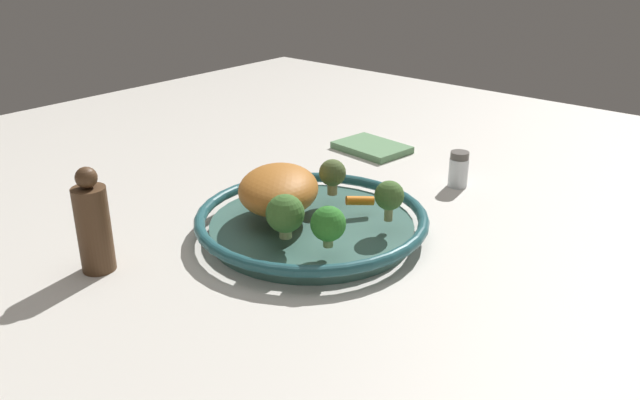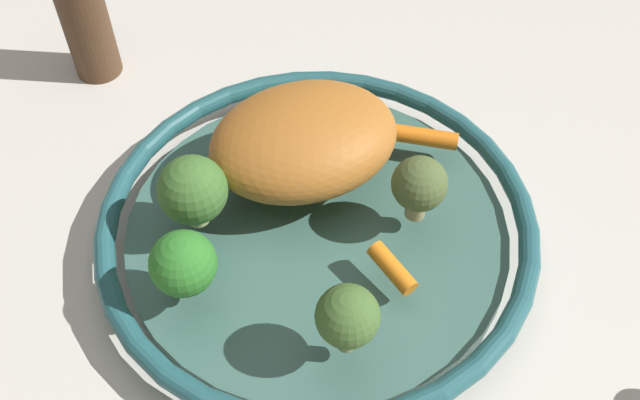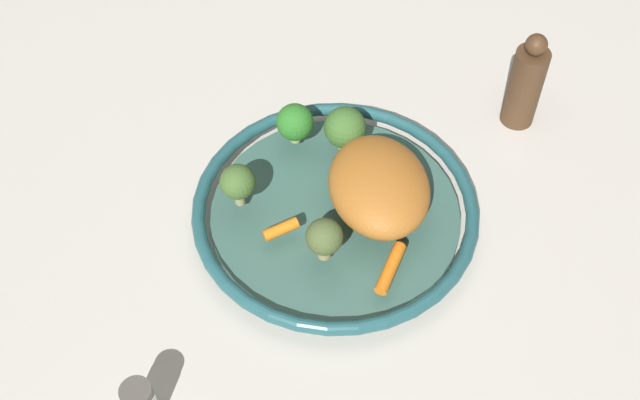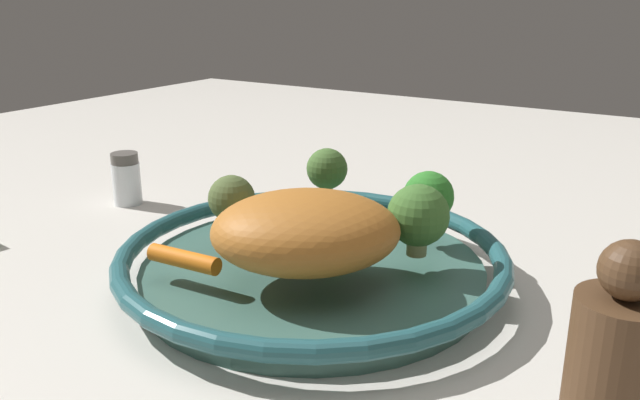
% 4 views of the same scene
% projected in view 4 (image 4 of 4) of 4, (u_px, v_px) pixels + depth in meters
% --- Properties ---
extents(ground_plane, '(2.08, 2.08, 0.00)m').
position_uv_depth(ground_plane, '(312.00, 283.00, 0.60)').
color(ground_plane, beige).
extents(serving_bowl, '(0.36, 0.36, 0.04)m').
position_uv_depth(serving_bowl, '(312.00, 263.00, 0.59)').
color(serving_bowl, '#3D665B').
rests_on(serving_bowl, ground_plane).
extents(roast_chicken_piece, '(0.19, 0.20, 0.07)m').
position_uv_depth(roast_chicken_piece, '(306.00, 231.00, 0.53)').
color(roast_chicken_piece, '#B16827').
rests_on(roast_chicken_piece, serving_bowl).
extents(baby_carrot_right, '(0.02, 0.07, 0.02)m').
position_uv_depth(baby_carrot_right, '(184.00, 259.00, 0.54)').
color(baby_carrot_right, orange).
rests_on(baby_carrot_right, serving_bowl).
extents(baby_carrot_near_rim, '(0.04, 0.04, 0.02)m').
position_uv_depth(baby_carrot_near_rim, '(276.00, 212.00, 0.65)').
color(baby_carrot_near_rim, orange).
rests_on(baby_carrot_near_rim, serving_bowl).
extents(broccoli_floret_mid, '(0.04, 0.04, 0.06)m').
position_uv_depth(broccoli_floret_mid, '(232.00, 200.00, 0.60)').
color(broccoli_floret_mid, tan).
rests_on(broccoli_floret_mid, serving_bowl).
extents(broccoli_floret_edge, '(0.04, 0.04, 0.06)m').
position_uv_depth(broccoli_floret_edge, '(327.00, 170.00, 0.69)').
color(broccoli_floret_edge, tan).
rests_on(broccoli_floret_edge, serving_bowl).
extents(broccoli_floret_large, '(0.05, 0.05, 0.06)m').
position_uv_depth(broccoli_floret_large, '(428.00, 197.00, 0.62)').
color(broccoli_floret_large, '#94AD66').
rests_on(broccoli_floret_large, serving_bowl).
extents(broccoli_floret_small, '(0.05, 0.05, 0.06)m').
position_uv_depth(broccoli_floret_small, '(418.00, 216.00, 0.56)').
color(broccoli_floret_small, tan).
rests_on(broccoli_floret_small, serving_bowl).
extents(salt_shaker, '(0.04, 0.04, 0.07)m').
position_uv_depth(salt_shaker, '(126.00, 179.00, 0.81)').
color(salt_shaker, silver).
rests_on(salt_shaker, ground_plane).
extents(pepper_mill, '(0.05, 0.05, 0.15)m').
position_uv_depth(pepper_mill, '(610.00, 398.00, 0.32)').
color(pepper_mill, '#4C331E').
rests_on(pepper_mill, ground_plane).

